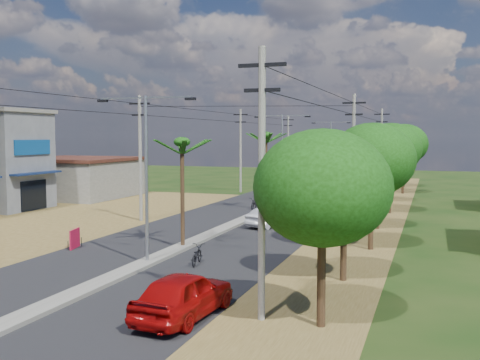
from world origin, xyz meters
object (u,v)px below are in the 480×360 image
at_px(car_white_far, 271,189).
at_px(moto_rider_east, 197,256).
at_px(car_silver_mid, 271,218).
at_px(roadside_sign, 75,239).
at_px(car_red_near, 184,296).

distance_m(car_white_far, moto_rider_east, 31.45).
distance_m(car_silver_mid, car_white_far, 19.97).
bearing_deg(roadside_sign, car_red_near, -54.11).
bearing_deg(car_silver_mid, roadside_sign, 74.52).
distance_m(moto_rider_east, roadside_sign, 7.92).
distance_m(car_red_near, car_white_far, 39.12).
relative_size(car_silver_mid, moto_rider_east, 2.24).
relative_size(car_white_far, roadside_sign, 3.86).
bearing_deg(car_white_far, car_red_near, -73.23).
bearing_deg(car_silver_mid, car_white_far, -51.71).
xyz_separation_m(car_silver_mid, moto_rider_east, (-0.32, -11.82, -0.19)).
xyz_separation_m(car_red_near, roadside_sign, (-10.50, 8.69, -0.26)).
xyz_separation_m(car_silver_mid, car_white_far, (-5.47, 19.20, 0.07)).
relative_size(car_white_far, moto_rider_east, 2.81).
height_order(car_silver_mid, car_white_far, car_white_far).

